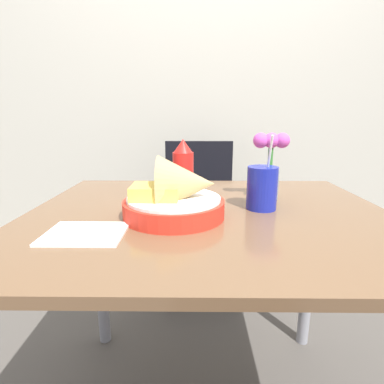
{
  "coord_description": "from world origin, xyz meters",
  "views": [
    {
      "loc": [
        -0.04,
        -0.82,
        1.0
      ],
      "look_at": [
        -0.05,
        -0.01,
        0.8
      ],
      "focal_mm": 28.0,
      "sensor_mm": 36.0,
      "label": 1
    }
  ],
  "objects_px": {
    "ketchup_bottle": "(183,168)",
    "flower_vase": "(270,164)",
    "chair_far_window": "(199,202)",
    "drink_cup": "(262,189)",
    "food_basket": "(178,196)"
  },
  "relations": [
    {
      "from": "ketchup_bottle",
      "to": "flower_vase",
      "type": "height_order",
      "value": "flower_vase"
    },
    {
      "from": "chair_far_window",
      "to": "ketchup_bottle",
      "type": "distance_m",
      "value": 0.75
    },
    {
      "from": "drink_cup",
      "to": "flower_vase",
      "type": "xyz_separation_m",
      "value": [
        0.05,
        0.11,
        0.06
      ]
    },
    {
      "from": "food_basket",
      "to": "flower_vase",
      "type": "distance_m",
      "value": 0.35
    },
    {
      "from": "ketchup_bottle",
      "to": "flower_vase",
      "type": "bearing_deg",
      "value": -12.55
    },
    {
      "from": "chair_far_window",
      "to": "flower_vase",
      "type": "height_order",
      "value": "flower_vase"
    },
    {
      "from": "ketchup_bottle",
      "to": "flower_vase",
      "type": "distance_m",
      "value": 0.29
    },
    {
      "from": "drink_cup",
      "to": "food_basket",
      "type": "bearing_deg",
      "value": -162.53
    },
    {
      "from": "ketchup_bottle",
      "to": "food_basket",
      "type": "bearing_deg",
      "value": -90.92
    },
    {
      "from": "chair_far_window",
      "to": "food_basket",
      "type": "bearing_deg",
      "value": -94.16
    },
    {
      "from": "ketchup_bottle",
      "to": "drink_cup",
      "type": "xyz_separation_m",
      "value": [
        0.23,
        -0.17,
        -0.03
      ]
    },
    {
      "from": "food_basket",
      "to": "flower_vase",
      "type": "xyz_separation_m",
      "value": [
        0.29,
        0.19,
        0.06
      ]
    },
    {
      "from": "flower_vase",
      "to": "drink_cup",
      "type": "bearing_deg",
      "value": -112.63
    },
    {
      "from": "ketchup_bottle",
      "to": "drink_cup",
      "type": "bearing_deg",
      "value": -36.57
    },
    {
      "from": "ketchup_bottle",
      "to": "chair_far_window",
      "type": "bearing_deg",
      "value": 84.66
    }
  ]
}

